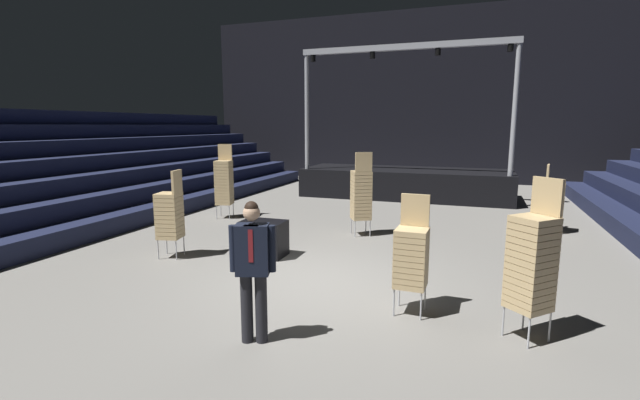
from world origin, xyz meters
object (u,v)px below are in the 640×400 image
object	(u,v)px
chair_stack_rear_left	(554,199)
equipment_road_case	(264,238)
chair_stack_mid_right	(411,255)
chair_stack_mid_centre	(170,214)
stage_riser	(405,181)
chair_stack_front_right	(532,261)
man_with_tie	(253,264)
chair_stack_front_left	(361,194)
chair_stack_mid_left	(224,181)

from	to	relation	value
chair_stack_rear_left	equipment_road_case	size ratio (longest dim) A/B	1.90
chair_stack_mid_right	equipment_road_case	world-z (taller)	chair_stack_mid_right
chair_stack_mid_centre	stage_riser	bearing A→B (deg)	-32.81
chair_stack_front_right	chair_stack_mid_right	world-z (taller)	chair_stack_front_right
man_with_tie	chair_stack_rear_left	distance (m)	8.84
chair_stack_front_left	chair_stack_rear_left	distance (m)	4.89
chair_stack_mid_left	equipment_road_case	xyz separation A→B (m)	(2.82, -3.04, -0.70)
chair_stack_front_right	chair_stack_rear_left	world-z (taller)	chair_stack_front_right
stage_riser	chair_stack_mid_right	distance (m)	10.65
chair_stack_mid_left	chair_stack_mid_right	xyz separation A→B (m)	(6.10, -4.87, -0.21)
equipment_road_case	man_with_tie	bearing A→B (deg)	-64.74
chair_stack_rear_left	man_with_tie	bearing A→B (deg)	-19.21
equipment_road_case	chair_stack_front_right	bearing A→B (deg)	-23.86
chair_stack_mid_centre	chair_stack_front_left	bearing A→B (deg)	-59.43
chair_stack_front_left	chair_stack_mid_left	xyz separation A→B (m)	(-4.26, 0.67, 0.04)
chair_stack_front_right	chair_stack_mid_left	world-z (taller)	chair_stack_mid_left
chair_stack_mid_left	chair_stack_mid_centre	bearing A→B (deg)	92.24
chair_stack_mid_right	chair_stack_rear_left	xyz separation A→B (m)	(2.65, 6.16, 0.00)
chair_stack_rear_left	equipment_road_case	bearing A→B (deg)	-43.59
chair_stack_front_right	equipment_road_case	distance (m)	5.28
chair_stack_front_right	chair_stack_mid_left	bearing A→B (deg)	9.23
stage_riser	man_with_tie	bearing A→B (deg)	-89.73
chair_stack_mid_left	chair_stack_rear_left	world-z (taller)	chair_stack_mid_left
chair_stack_front_left	chair_stack_front_right	size ratio (longest dim) A/B	1.00
chair_stack_mid_centre	chair_stack_rear_left	world-z (taller)	chair_stack_mid_centre
man_with_tie	chair_stack_front_right	bearing A→B (deg)	-177.37
chair_stack_mid_left	chair_stack_mid_right	size ratio (longest dim) A/B	1.25
chair_stack_front_left	chair_stack_rear_left	bearing A→B (deg)	-6.17
chair_stack_mid_left	chair_stack_rear_left	bearing A→B (deg)	174.68
chair_stack_mid_centre	equipment_road_case	size ratio (longest dim) A/B	1.99
chair_stack_front_right	chair_stack_rear_left	xyz separation A→B (m)	(1.14, 6.45, -0.17)
chair_stack_mid_right	chair_stack_mid_left	bearing A→B (deg)	-36.95
man_with_tie	chair_stack_mid_left	bearing A→B (deg)	-74.03
man_with_tie	equipment_road_case	bearing A→B (deg)	-83.28
stage_riser	chair_stack_front_right	size ratio (longest dim) A/B	3.70
stage_riser	chair_stack_front_left	distance (m)	6.32
chair_stack_mid_centre	equipment_road_case	bearing A→B (deg)	-81.06
chair_stack_front_right	chair_stack_front_left	bearing A→B (deg)	-9.98
man_with_tie	equipment_road_case	world-z (taller)	man_with_tie
chair_stack_rear_left	chair_stack_front_left	bearing A→B (deg)	-56.17
chair_stack_front_right	equipment_road_case	size ratio (longest dim) A/B	2.28
stage_riser	chair_stack_front_right	world-z (taller)	stage_riser
chair_stack_front_right	equipment_road_case	bearing A→B (deg)	19.53
chair_stack_front_left	chair_stack_mid_centre	distance (m)	4.45
chair_stack_front_left	chair_stack_rear_left	xyz separation A→B (m)	(4.48, 1.96, -0.17)
man_with_tie	chair_stack_mid_centre	distance (m)	4.25
equipment_road_case	chair_stack_mid_centre	bearing A→B (deg)	-157.42
chair_stack_rear_left	equipment_road_case	xyz separation A→B (m)	(-5.93, -4.33, -0.49)
chair_stack_mid_left	equipment_road_case	bearing A→B (deg)	119.07
chair_stack_front_left	equipment_road_case	world-z (taller)	chair_stack_front_left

